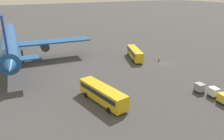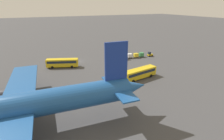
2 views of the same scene
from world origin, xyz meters
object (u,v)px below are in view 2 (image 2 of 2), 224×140
at_px(baggage_tug, 150,54).
at_px(cargo_cart_grey, 125,57).
at_px(cargo_cart_green, 141,55).
at_px(cargo_cart_yellow, 136,55).
at_px(shuttle_bus_near, 62,62).
at_px(airplane, 4,110).
at_px(shuttle_bus_far, 140,73).
at_px(worker_person, 74,60).
at_px(cargo_cart_white, 130,56).

height_order(baggage_tug, cargo_cart_grey, baggage_tug).
bearing_deg(cargo_cart_green, cargo_cart_yellow, -1.57).
bearing_deg(baggage_tug, shuttle_bus_near, 0.46).
bearing_deg(airplane, baggage_tug, -144.57).
height_order(shuttle_bus_far, cargo_cart_grey, shuttle_bus_far).
bearing_deg(cargo_cart_green, airplane, 33.31).
bearing_deg(shuttle_bus_near, worker_person, -118.67).
relative_size(cargo_cart_green, cargo_cart_grey, 1.00).
bearing_deg(shuttle_bus_near, shuttle_bus_far, 153.74).
height_order(worker_person, cargo_cart_green, cargo_cart_green).
bearing_deg(worker_person, shuttle_bus_near, 41.04).
xyz_separation_m(shuttle_bus_near, cargo_cart_yellow, (-32.83, 1.23, -0.81)).
bearing_deg(shuttle_bus_near, baggage_tug, -162.41).
bearing_deg(airplane, cargo_cart_white, -138.19).
xyz_separation_m(shuttle_bus_near, shuttle_bus_far, (-20.81, 21.96, -0.00)).
height_order(shuttle_bus_far, cargo_cart_white, shuttle_bus_far).
xyz_separation_m(worker_person, cargo_cart_white, (-24.06, 5.63, 0.32)).
bearing_deg(cargo_cart_white, worker_person, -13.16).
distance_m(shuttle_bus_far, cargo_cart_grey, 21.56).
relative_size(cargo_cart_white, cargo_cart_grey, 1.00).
height_order(airplane, cargo_cart_white, airplane).
height_order(shuttle_bus_far, cargo_cart_green, shuttle_bus_far).
bearing_deg(baggage_tug, worker_person, -8.45).
bearing_deg(cargo_cart_white, cargo_cart_grey, 16.92).
height_order(airplane, shuttle_bus_near, airplane).
relative_size(shuttle_bus_far, cargo_cart_grey, 5.97).
bearing_deg(shuttle_bus_far, shuttle_bus_near, -56.21).
relative_size(shuttle_bus_far, worker_person, 7.48).
distance_m(cargo_cart_white, cargo_cart_grey, 3.00).
bearing_deg(cargo_cart_yellow, cargo_cart_grey, 1.27).
height_order(cargo_cart_green, cargo_cart_yellow, same).
xyz_separation_m(cargo_cart_green, cargo_cart_yellow, (2.87, -0.08, 0.00)).
xyz_separation_m(airplane, cargo_cart_grey, (-43.01, -33.87, -4.97)).
bearing_deg(baggage_tug, cargo_cart_grey, 0.84).
height_order(worker_person, cargo_cart_white, cargo_cart_white).
relative_size(airplane, shuttle_bus_near, 4.63).
bearing_deg(shuttle_bus_far, worker_person, -70.85).
distance_m(airplane, worker_person, 46.19).
xyz_separation_m(cargo_cart_white, cargo_cart_grey, (2.87, 0.87, 0.00)).
bearing_deg(airplane, cargo_cart_grey, -137.10).
distance_m(shuttle_bus_near, cargo_cart_green, 35.73).
bearing_deg(airplane, cargo_cart_green, -142.01).
bearing_deg(baggage_tug, shuttle_bus_far, 49.27).
distance_m(shuttle_bus_near, cargo_cart_white, 29.98).
bearing_deg(cargo_cart_white, airplane, 37.13).
xyz_separation_m(shuttle_bus_near, cargo_cart_white, (-29.96, 0.49, -0.81)).
bearing_deg(shuttle_bus_near, airplane, 85.97).
bearing_deg(shuttle_bus_far, cargo_cart_yellow, -129.77).
distance_m(cargo_cart_yellow, cargo_cart_grey, 5.74).
height_order(cargo_cart_green, cargo_cart_white, same).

